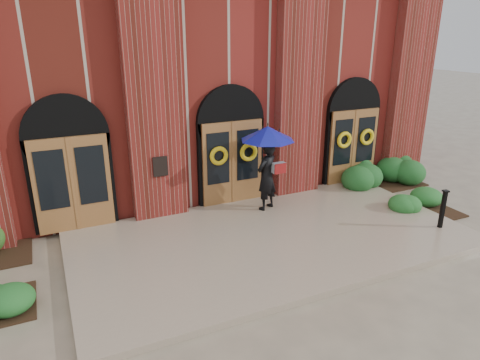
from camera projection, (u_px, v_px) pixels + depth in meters
ground at (276, 243)px, 10.94m from camera, size 90.00×90.00×0.00m
landing at (273, 238)px, 11.04m from camera, size 10.00×5.30×0.15m
church_building at (171, 73)px, 17.28m from camera, size 16.20×12.53×7.00m
man_with_umbrella at (267, 152)px, 12.11m from camera, size 2.06×2.06×2.47m
metal_post at (443, 208)px, 11.29m from camera, size 0.17×0.17×1.06m
hedge_wall_right at (376, 175)px, 14.75m from camera, size 3.22×1.29×0.83m
hedge_front_right at (429, 204)px, 12.69m from camera, size 1.51×1.29×0.53m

